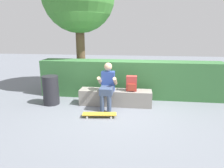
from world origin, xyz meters
TOP-DOWN VIEW (x-y plane):
  - ground_plane at (0.00, 0.00)m, footprint 24.00×24.00m
  - bench_main at (0.00, 0.27)m, footprint 1.95×0.42m
  - person_skater at (-0.19, 0.07)m, footprint 0.49×0.62m
  - skateboard_near_person at (-0.28, -0.59)m, footprint 0.82×0.29m
  - backpack_on_bench at (0.43, 0.26)m, footprint 0.28×0.23m
  - hedge_row at (0.34, 1.08)m, footprint 5.42×0.64m
  - trash_bin at (-1.77, 0.12)m, footprint 0.44×0.44m

SIDE VIEW (x-z plane):
  - ground_plane at x=0.00m, z-range 0.00..0.00m
  - skateboard_near_person at x=-0.28m, z-range 0.03..0.12m
  - bench_main at x=0.00m, z-range 0.00..0.43m
  - trash_bin at x=-1.77m, z-range 0.00..0.80m
  - hedge_row at x=0.34m, z-range 0.00..1.11m
  - backpack_on_bench at x=0.43m, z-range 0.42..0.82m
  - person_skater at x=-0.19m, z-range 0.04..1.22m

